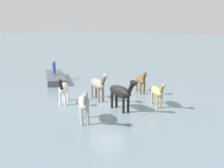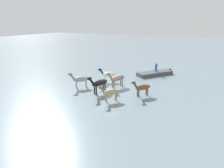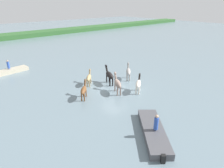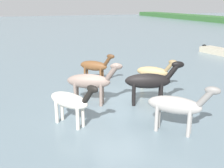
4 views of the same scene
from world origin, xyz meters
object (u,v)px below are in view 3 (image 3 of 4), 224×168
object	(u,v)px
horse_dark_mare	(84,90)
horse_pinto_flank	(89,77)
boat_launch_far	(153,132)
person_helmsman_aft	(156,123)
horse_mid_herd	(138,84)
horse_chestnut_trailing	(109,75)
boat_tender_starboard	(9,72)
horse_gray_outer	(128,71)
horse_rear_stallion	(118,83)
person_spotter_bow	(8,65)

from	to	relation	value
horse_dark_mare	horse_pinto_flank	world-z (taller)	horse_dark_mare
boat_launch_far	person_helmsman_aft	distance (m)	1.00
horse_dark_mare	horse_mid_herd	xyz separation A→B (m)	(5.32, -2.62, 0.04)
horse_chestnut_trailing	boat_tender_starboard	xyz separation A→B (m)	(-8.02, 12.13, -0.95)
horse_pinto_flank	horse_chestnut_trailing	distance (m)	2.44
horse_dark_mare	horse_mid_herd	size ratio (longest dim) A/B	0.87
horse_gray_outer	horse_rear_stallion	world-z (taller)	horse_rear_stallion
horse_gray_outer	person_spotter_bow	distance (m)	16.63
horse_mid_herd	boat_launch_far	size ratio (longest dim) A/B	0.41
horse_gray_outer	boat_tender_starboard	distance (m)	16.61
horse_pinto_flank	person_spotter_bow	xyz separation A→B (m)	(-5.80, 11.00, 0.22)
horse_gray_outer	horse_mid_herd	distance (m)	3.91
horse_dark_mare	person_helmsman_aft	xyz separation A→B (m)	(0.47, -8.55, 0.21)
person_spotter_bow	horse_gray_outer	bearing A→B (deg)	-50.33
person_spotter_bow	boat_launch_far	bearing A→B (deg)	-79.94
horse_pinto_flank	boat_tender_starboard	xyz separation A→B (m)	(-5.99, 10.78, -0.75)
horse_dark_mare	horse_rear_stallion	bearing A→B (deg)	-66.09
horse_rear_stallion	boat_tender_starboard	xyz separation A→B (m)	(-7.03, 14.63, -0.92)
horse_dark_mare	boat_launch_far	distance (m)	8.40
person_helmsman_aft	person_spotter_bow	distance (m)	22.45
horse_rear_stallion	horse_pinto_flank	size ratio (longest dim) A/B	1.35
horse_chestnut_trailing	person_helmsman_aft	size ratio (longest dim) A/B	2.17
horse_gray_outer	horse_pinto_flank	distance (m)	5.15
horse_gray_outer	person_helmsman_aft	xyz separation A→B (m)	(-6.79, -9.31, 0.12)
person_helmsman_aft	person_spotter_bow	bearing A→B (deg)	99.82
horse_dark_mare	person_helmsman_aft	bearing A→B (deg)	-132.58
boat_tender_starboard	person_helmsman_aft	xyz separation A→B (m)	(4.03, -21.89, 0.98)
horse_rear_stallion	horse_gray_outer	bearing A→B (deg)	-31.68
horse_gray_outer	person_helmsman_aft	bearing A→B (deg)	-171.70
horse_dark_mare	horse_gray_outer	size ratio (longest dim) A/B	0.91
horse_dark_mare	horse_pinto_flank	bearing A→B (deg)	0.63
horse_rear_stallion	boat_launch_far	world-z (taller)	horse_rear_stallion
horse_chestnut_trailing	boat_launch_far	bearing A→B (deg)	179.48
horse_mid_herd	person_helmsman_aft	size ratio (longest dim) A/B	1.76
horse_gray_outer	horse_chestnut_trailing	xyz separation A→B (m)	(-2.80, 0.45, 0.08)
horse_rear_stallion	horse_chestnut_trailing	distance (m)	2.69
horse_pinto_flank	boat_launch_far	world-z (taller)	horse_pinto_flank
horse_dark_mare	horse_rear_stallion	xyz separation A→B (m)	(3.47, -1.29, 0.15)
boat_launch_far	person_helmsman_aft	bearing A→B (deg)	-154.83
horse_chestnut_trailing	person_helmsman_aft	distance (m)	10.55
horse_gray_outer	horse_pinto_flank	bearing A→B (deg)	113.91
boat_launch_far	horse_pinto_flank	bearing A→B (deg)	30.71
horse_pinto_flank	horse_mid_herd	xyz separation A→B (m)	(2.88, -5.19, 0.06)
horse_pinto_flank	boat_launch_far	distance (m)	11.10
horse_dark_mare	boat_tender_starboard	size ratio (longest dim) A/B	0.34
horse_rear_stallion	horse_chestnut_trailing	bearing A→B (deg)	8.24
horse_gray_outer	person_helmsman_aft	world-z (taller)	horse_gray_outer
horse_mid_herd	boat_launch_far	xyz separation A→B (m)	(-4.78, -5.72, -0.81)
boat_tender_starboard	horse_chestnut_trailing	bearing A→B (deg)	-63.15
horse_mid_herd	person_spotter_bow	bearing A→B (deg)	83.17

